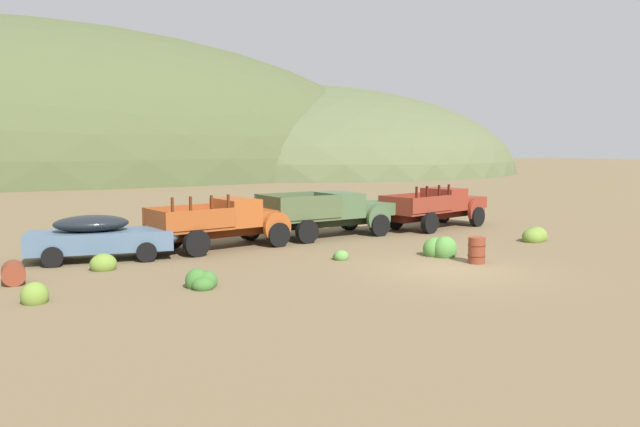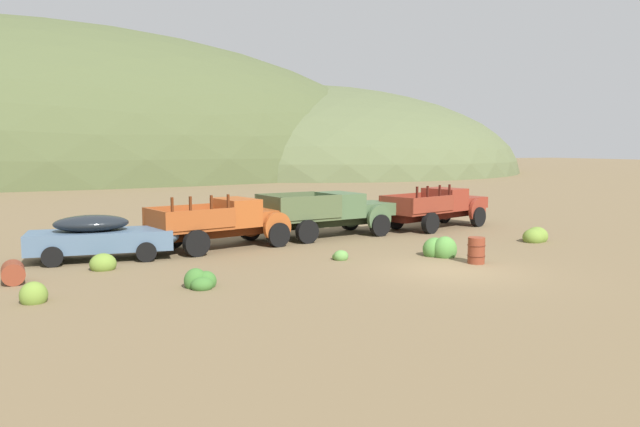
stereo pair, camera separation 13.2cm
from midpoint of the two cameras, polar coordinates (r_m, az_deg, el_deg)
ground_plane at (r=19.78m, az=12.33°, el=-5.23°), size 300.00×300.00×0.00m
hill_distant at (r=89.06m, az=-26.61°, el=3.12°), size 112.00×61.28×39.75m
hill_far_left at (r=106.56m, az=-3.03°, el=4.19°), size 71.69×83.85×28.02m
car_chalk_blue at (r=22.29m, az=-19.35°, el=-2.02°), size 5.16×2.34×1.57m
truck_oxide_orange at (r=23.90m, az=-7.92°, el=-0.75°), size 5.99×3.45×2.16m
truck_weathered_green at (r=26.66m, az=1.76°, el=0.08°), size 6.32×3.26×1.91m
truck_rust_red at (r=30.13m, az=11.59°, el=0.63°), size 6.31×3.74×2.16m
oil_drum_tipped at (r=19.52m, az=-26.66°, el=-4.97°), size 0.70×0.94×0.63m
oil_drum_foreground at (r=21.06m, az=14.62°, el=-3.37°), size 0.61×0.61×0.88m
bush_front_left at (r=26.61m, az=19.66°, el=-2.06°), size 1.20×0.93×0.78m
bush_near_barrel at (r=17.28m, az=-10.93°, el=-6.31°), size 0.89×0.86×0.70m
bush_back_edge at (r=16.99m, az=-24.95°, el=-6.99°), size 0.67×0.75×0.70m
bush_between_trucks at (r=21.15m, az=2.12°, el=-4.04°), size 0.59×0.56×0.44m
bush_lone_scrub at (r=20.57m, az=-19.46°, el=-4.50°), size 0.83×0.75×0.68m
bush_front_right at (r=22.15m, az=11.35°, el=-3.32°), size 1.09×1.12×0.95m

